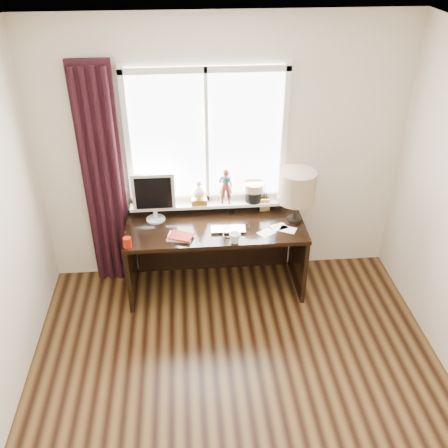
{
  "coord_description": "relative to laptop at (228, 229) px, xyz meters",
  "views": [
    {
      "loc": [
        -0.36,
        -2.36,
        3.27
      ],
      "look_at": [
        -0.05,
        1.25,
        1.0
      ],
      "focal_mm": 40.0,
      "sensor_mm": 36.0,
      "label": 1
    }
  ],
  "objects": [
    {
      "name": "brush_holder",
      "position": [
        0.39,
        0.38,
        0.05
      ],
      "size": [
        0.09,
        0.09,
        0.25
      ],
      "color": "black",
      "rests_on": "desk"
    },
    {
      "name": "icon_frame",
      "position": [
        0.39,
        0.33,
        0.05
      ],
      "size": [
        0.1,
        0.03,
        0.13
      ],
      "color": "gold",
      "rests_on": "desk"
    },
    {
      "name": "floor",
      "position": [
        -0.02,
        -1.53,
        -0.76
      ],
      "size": [
        3.5,
        4.0,
        0.0
      ],
      "primitive_type": "cube",
      "color": "brown",
      "rests_on": "ground"
    },
    {
      "name": "curtain",
      "position": [
        -1.15,
        0.38,
        0.35
      ],
      "size": [
        0.38,
        0.09,
        2.25
      ],
      "color": "black",
      "rests_on": "floor"
    },
    {
      "name": "desk",
      "position": [
        -0.12,
        0.2,
        -0.26
      ],
      "size": [
        1.7,
        0.7,
        0.75
      ],
      "color": "black",
      "rests_on": "floor"
    },
    {
      "name": "ceiling",
      "position": [
        -0.02,
        -1.53,
        1.84
      ],
      "size": [
        3.5,
        4.0,
        0.0
      ],
      "primitive_type": "cube",
      "color": "white",
      "rests_on": "wall_back"
    },
    {
      "name": "wall_back",
      "position": [
        -0.02,
        0.47,
        0.54
      ],
      "size": [
        3.5,
        0.0,
        2.6
      ],
      "primitive_type": "cube",
      "rotation": [
        1.57,
        0.0,
        0.0
      ],
      "color": "beige",
      "rests_on": "ground"
    },
    {
      "name": "mug",
      "position": [
        0.04,
        -0.2,
        0.04
      ],
      "size": [
        0.14,
        0.14,
        0.1
      ],
      "primitive_type": "imported",
      "rotation": [
        0.0,
        0.0,
        0.58
      ],
      "color": "white",
      "rests_on": "desk"
    },
    {
      "name": "monitor",
      "position": [
        -0.68,
        0.25,
        0.27
      ],
      "size": [
        0.4,
        0.18,
        0.49
      ],
      "color": "beige",
      "rests_on": "desk"
    },
    {
      "name": "desk_cables",
      "position": [
        0.06,
        0.07,
        -0.01
      ],
      "size": [
        0.3,
        0.54,
        0.01
      ],
      "color": "black",
      "rests_on": "desk"
    },
    {
      "name": "laptop",
      "position": [
        0.0,
        0.0,
        0.0
      ],
      "size": [
        0.33,
        0.22,
        0.03
      ],
      "primitive_type": "imported",
      "rotation": [
        0.0,
        0.0,
        -0.05
      ],
      "color": "silver",
      "rests_on": "desk"
    },
    {
      "name": "notebook_stack",
      "position": [
        -0.45,
        -0.09,
        0.0
      ],
      "size": [
        0.26,
        0.22,
        0.03
      ],
      "color": "beige",
      "rests_on": "desk"
    },
    {
      "name": "window",
      "position": [
        -0.15,
        0.42,
        0.55
      ],
      "size": [
        1.52,
        0.2,
        1.4
      ],
      "color": "white",
      "rests_on": "ground"
    },
    {
      "name": "table_lamp",
      "position": [
        0.65,
        0.12,
        0.35
      ],
      "size": [
        0.35,
        0.35,
        0.52
      ],
      "color": "black",
      "rests_on": "desk"
    },
    {
      "name": "red_cup",
      "position": [
        -0.92,
        -0.19,
        0.03
      ],
      "size": [
        0.07,
        0.07,
        0.09
      ],
      "primitive_type": "cylinder",
      "color": "#8B1303",
      "rests_on": "desk"
    },
    {
      "name": "loose_papers",
      "position": [
        0.46,
        -0.03,
        -0.01
      ],
      "size": [
        0.39,
        0.25,
        0.0
      ],
      "color": "white",
      "rests_on": "desk"
    }
  ]
}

